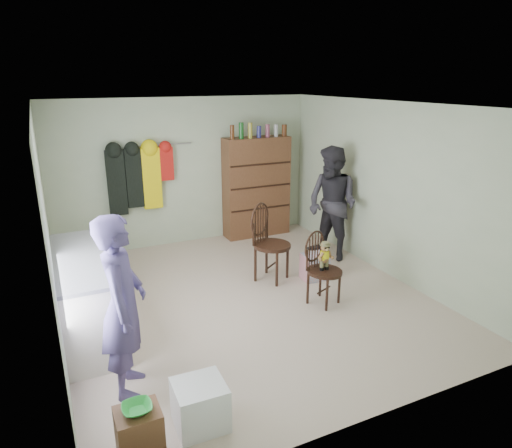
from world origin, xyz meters
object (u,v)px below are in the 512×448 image
chair_far (268,239)px  dresser (256,187)px  counter (87,295)px  chair_front (322,263)px

chair_far → dresser: (0.70, 1.85, 0.31)m
counter → chair_far: size_ratio=1.65×
chair_front → chair_far: size_ratio=0.85×
chair_front → chair_far: (-0.29, 0.95, 0.06)m
chair_far → counter: bearing=155.1°
counter → dresser: bearing=35.7°
chair_far → dresser: dresser is taller
counter → chair_front: 2.84m
counter → dresser: size_ratio=0.90×
chair_front → dresser: bearing=59.0°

